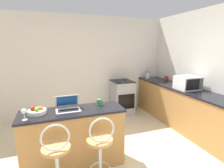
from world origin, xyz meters
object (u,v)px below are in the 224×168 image
Objects in this scene: stove_range at (122,97)px; wine_glass_short at (24,112)px; mug_green at (99,102)px; storage_jar at (148,75)px; fruit_bowl at (37,111)px; mug_blue at (178,83)px; mug_red at (166,78)px; bar_stool_near at (57,163)px; bar_stool_far at (100,153)px; laptop at (68,106)px; microwave at (188,83)px.

wine_glass_short reaches higher than stove_range.
storage_jar is at bearing 42.94° from mug_green.
storage_jar is at bearing 33.32° from fruit_bowl.
mug_green is 2.69m from storage_jar.
mug_green is 1.07m from wine_glass_short.
mug_red is at bearing 80.20° from mug_blue.
mug_green is 0.39× the size of fruit_bowl.
mug_green reaches higher than bar_stool_near.
storage_jar reaches higher than fruit_bowl.
bar_stool_far is 5.16× the size of storage_jar.
storage_jar is (-0.35, 0.38, 0.04)m from mug_red.
fruit_bowl is (-0.42, -0.03, -0.02)m from laptop.
microwave is 1.09m from mug_red.
laptop is 3.27× the size of mug_red.
microwave is at bearing -85.11° from storage_jar.
mug_red is (2.48, 2.04, 0.50)m from bar_stool_far.
laptop is at bearing -170.94° from microwave.
stove_range is (1.28, 2.31, -0.01)m from bar_stool_far.
stove_range is 2.11m from mug_green.
mug_red reaches higher than stove_range.
bar_stool_far is 2.06× the size of microwave.
fruit_bowl reaches higher than bar_stool_far.
bar_stool_far is at bearing -59.61° from laptop.
bar_stool_far is 10.17× the size of mug_green.
mug_blue is 0.40× the size of fruit_bowl.
mug_green is 2.36m from mug_blue.
stove_range is 1.02m from storage_jar.
laptop is at bearing -162.52° from mug_blue.
storage_jar is (0.85, 0.11, 0.55)m from stove_range.
bar_stool_near is 2.06× the size of microwave.
mug_green is at bearing -123.08° from stove_range.
bar_stool_near is at bearing -137.74° from storage_jar.
bar_stool_near is 0.78m from laptop.
mug_green reaches higher than mug_blue.
wine_glass_short is 0.61× the size of fruit_bowl.
bar_stool_near is at bearing -45.76° from wine_glass_short.
bar_stool_near and bar_stool_far have the same top height.
microwave reaches higher than wine_glass_short.
mug_green is (-2.09, -0.39, -0.09)m from microwave.
fruit_bowl reaches higher than stove_range.
bar_stool_far is 3.25m from mug_red.
wine_glass_short is 0.79× the size of storage_jar.
wine_glass_short is (-0.35, 0.35, 0.56)m from bar_stool_near.
storage_jar is (2.46, 1.86, 0.04)m from laptop.
mug_red is (3.01, 2.04, 0.50)m from bar_stool_near.
wine_glass_short is (-0.55, -0.21, 0.06)m from laptop.
microwave is at bearing -102.10° from mug_red.
microwave is at bearing 11.20° from wine_glass_short.
mug_red is at bearing 34.10° from bar_stool_near.
mug_green is at bearing 2.89° from laptop.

